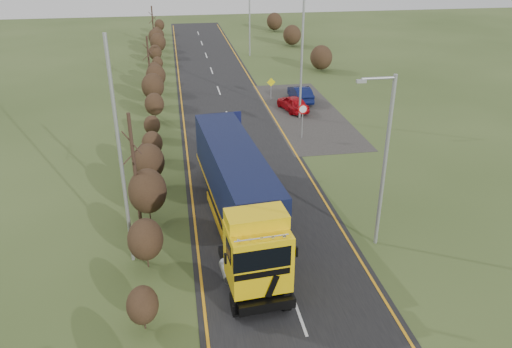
{
  "coord_description": "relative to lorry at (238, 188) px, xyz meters",
  "views": [
    {
      "loc": [
        -4.26,
        -19.23,
        13.63
      ],
      "look_at": [
        -0.31,
        4.27,
        2.22
      ],
      "focal_mm": 35.0,
      "sensor_mm": 36.0,
      "label": 1
    }
  ],
  "objects": [
    {
      "name": "lane_markings",
      "position": [
        1.48,
        6.97,
        -2.24
      ],
      "size": [
        7.52,
        116.0,
        0.01
      ],
      "color": "orange",
      "rests_on": "road"
    },
    {
      "name": "warning_board",
      "position": [
        5.9,
        21.45,
        -1.0
      ],
      "size": [
        0.78,
        0.11,
        2.05
      ],
      "color": "#95999B",
      "rests_on": "ground"
    },
    {
      "name": "hedgerow",
      "position": [
        -4.52,
        5.17,
        -0.65
      ],
      "size": [
        2.24,
        102.04,
        6.05
      ],
      "color": "black",
      "rests_on": "ground"
    },
    {
      "name": "car_red_hatchback",
      "position": [
        7.15,
        18.09,
        -1.61
      ],
      "size": [
        2.38,
        4.11,
        1.31
      ],
      "primitive_type": "imported",
      "rotation": [
        0.0,
        0.0,
        3.37
      ],
      "color": "#AD0810",
      "rests_on": "ground"
    },
    {
      "name": "streetlight_mid",
      "position": [
        7.14,
        16.16,
        3.23
      ],
      "size": [
        2.1,
        0.2,
        9.93
      ],
      "color": "#95999B",
      "rests_on": "ground"
    },
    {
      "name": "road",
      "position": [
        1.48,
        7.27,
        -2.26
      ],
      "size": [
        8.0,
        120.0,
        0.02
      ],
      "primitive_type": "cube",
      "color": "black",
      "rests_on": "ground"
    },
    {
      "name": "streetlight_near",
      "position": [
        6.33,
        -2.56,
        2.33
      ],
      "size": [
        1.79,
        0.18,
        8.39
      ],
      "color": "#95999B",
      "rests_on": "ground"
    },
    {
      "name": "car_blue_sedan",
      "position": [
        8.46,
        20.63,
        -1.57
      ],
      "size": [
        1.54,
        4.24,
        1.39
      ],
      "primitive_type": "imported",
      "rotation": [
        0.0,
        0.0,
        3.16
      ],
      "color": "#0A123B",
      "rests_on": "ground"
    },
    {
      "name": "lorry",
      "position": [
        0.0,
        0.0,
        0.0
      ],
      "size": [
        3.38,
        14.5,
        4.0
      ],
      "rotation": [
        0.0,
        0.0,
        0.09
      ],
      "color": "black",
      "rests_on": "ground"
    },
    {
      "name": "ground",
      "position": [
        1.48,
        -2.73,
        -2.27
      ],
      "size": [
        160.0,
        160.0,
        0.0
      ],
      "primitive_type": "plane",
      "color": "#36481F",
      "rests_on": "ground"
    },
    {
      "name": "left_pole",
      "position": [
        -5.23,
        -2.03,
        2.9
      ],
      "size": [
        0.16,
        0.16,
        10.33
      ],
      "primitive_type": "cylinder",
      "color": "#95999B",
      "rests_on": "ground"
    },
    {
      "name": "layby",
      "position": [
        7.98,
        17.27,
        -2.26
      ],
      "size": [
        6.0,
        18.0,
        0.02
      ],
      "primitive_type": "cube",
      "color": "#2D2B28",
      "rests_on": "ground"
    },
    {
      "name": "speed_sign",
      "position": [
        6.32,
        11.65,
        -0.39
      ],
      "size": [
        0.73,
        0.1,
        2.64
      ],
      "color": "#95999B",
      "rests_on": "ground"
    },
    {
      "name": "streetlight_far",
      "position": [
        6.76,
        40.14,
        2.57
      ],
      "size": [
        1.87,
        0.18,
        8.8
      ],
      "color": "#95999B",
      "rests_on": "ground"
    }
  ]
}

